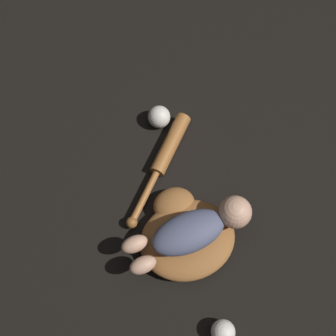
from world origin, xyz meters
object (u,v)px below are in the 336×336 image
baseball (159,117)px  baseball_bat (165,156)px  baseball_glove (185,233)px  baby_figure (196,229)px  baseball_spare (223,332)px

baseball → baseball_bat: bearing=-101.2°
baseball_glove → baby_figure: bearing=-37.5°
baby_figure → baseball: bearing=85.7°
baby_figure → baseball: size_ratio=5.16×
baby_figure → baseball_spare: baby_figure is taller
baseball_bat → baseball_spare: baseball_spare is taller
baby_figure → baseball_spare: (-0.02, -0.28, -0.08)m
baseball_glove → baseball_spare: (0.00, -0.29, -0.00)m
baby_figure → baseball_bat: baby_figure is taller
baseball_glove → baseball: bearing=82.3°
baseball_bat → baseball_spare: bearing=-92.5°
baseball_spare → baseball_bat: bearing=87.5°
baseball_glove → baseball_spare: size_ratio=4.34×
baseball_bat → baseball_spare: 0.56m
baby_figure → baseball_bat: (0.00, 0.28, -0.09)m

